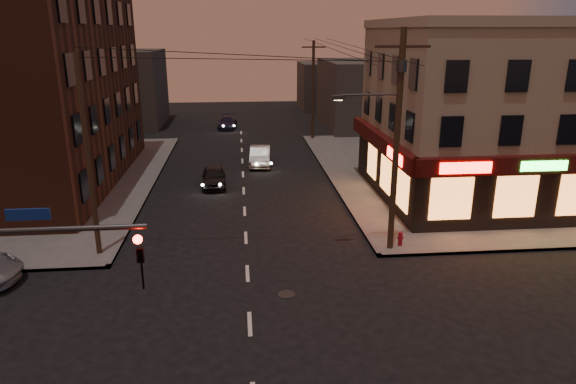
{
  "coord_description": "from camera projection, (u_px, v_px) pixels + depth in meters",
  "views": [
    {
      "loc": [
        -0.17,
        -16.09,
        10.0
      ],
      "look_at": [
        1.89,
        5.36,
        3.2
      ],
      "focal_mm": 32.0,
      "sensor_mm": 36.0,
      "label": 1
    }
  ],
  "objects": [
    {
      "name": "ground",
      "position": [
        250.0,
        324.0,
        18.3
      ],
      "size": [
        120.0,
        120.0,
        0.0
      ],
      "primitive_type": "plane",
      "color": "black",
      "rests_on": "ground"
    },
    {
      "name": "sidewalk_ne",
      "position": [
        487.0,
        171.0,
        37.95
      ],
      "size": [
        24.0,
        28.0,
        0.15
      ],
      "primitive_type": "cube",
      "color": "#514F4C",
      "rests_on": "ground"
    },
    {
      "name": "pizza_building",
      "position": [
        507.0,
        111.0,
        30.89
      ],
      "size": [
        15.85,
        12.85,
        10.5
      ],
      "color": "tan",
      "rests_on": "sidewalk_ne"
    },
    {
      "name": "brick_apartment",
      "position": [
        15.0,
        85.0,
        33.01
      ],
      "size": [
        12.0,
        20.0,
        13.0
      ],
      "primitive_type": "cube",
      "color": "#472316",
      "rests_on": "sidewalk_nw"
    },
    {
      "name": "bg_building_ne_a",
      "position": [
        372.0,
        94.0,
        54.59
      ],
      "size": [
        10.0,
        12.0,
        7.0
      ],
      "primitive_type": "cube",
      "color": "#3F3D3A",
      "rests_on": "ground"
    },
    {
      "name": "bg_building_nw",
      "position": [
        120.0,
        88.0,
        55.78
      ],
      "size": [
        9.0,
        10.0,
        8.0
      ],
      "primitive_type": "cube",
      "color": "#3F3D3A",
      "rests_on": "ground"
    },
    {
      "name": "bg_building_ne_b",
      "position": [
        330.0,
        86.0,
        67.85
      ],
      "size": [
        8.0,
        8.0,
        6.0
      ],
      "primitive_type": "cube",
      "color": "#3F3D3A",
      "rests_on": "ground"
    },
    {
      "name": "utility_pole_main",
      "position": [
        395.0,
        131.0,
        22.68
      ],
      "size": [
        4.2,
        0.44,
        10.0
      ],
      "color": "#382619",
      "rests_on": "sidewalk_ne"
    },
    {
      "name": "utility_pole_far",
      "position": [
        313.0,
        90.0,
        47.9
      ],
      "size": [
        0.26,
        0.26,
        9.0
      ],
      "primitive_type": "cylinder",
      "color": "#382619",
      "rests_on": "sidewalk_ne"
    },
    {
      "name": "utility_pole_west",
      "position": [
        88.0,
        158.0,
        22.45
      ],
      "size": [
        0.24,
        0.24,
        9.0
      ],
      "primitive_type": "cylinder",
      "color": "#382619",
      "rests_on": "sidewalk_nw"
    },
    {
      "name": "sedan_near",
      "position": [
        214.0,
        177.0,
        34.32
      ],
      "size": [
        1.73,
        3.94,
        1.32
      ],
      "primitive_type": "imported",
      "rotation": [
        0.0,
        0.0,
        0.04
      ],
      "color": "black",
      "rests_on": "ground"
    },
    {
      "name": "sedan_mid",
      "position": [
        260.0,
        156.0,
        39.71
      ],
      "size": [
        1.86,
        4.49,
        1.44
      ],
      "primitive_type": "imported",
      "rotation": [
        0.0,
        0.0,
        -0.08
      ],
      "color": "gray",
      "rests_on": "ground"
    },
    {
      "name": "sedan_far",
      "position": [
        227.0,
        122.0,
        54.64
      ],
      "size": [
        2.13,
        4.51,
        1.27
      ],
      "primitive_type": "imported",
      "rotation": [
        0.0,
        0.0,
        -0.08
      ],
      "color": "black",
      "rests_on": "ground"
    },
    {
      "name": "fire_hydrant",
      "position": [
        400.0,
        238.0,
        24.5
      ],
      "size": [
        0.31,
        0.31,
        0.7
      ],
      "rotation": [
        0.0,
        0.0,
        0.1
      ],
      "color": "maroon",
      "rests_on": "sidewalk_ne"
    }
  ]
}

